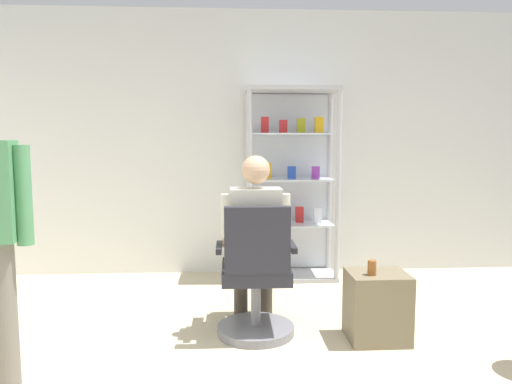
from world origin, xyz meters
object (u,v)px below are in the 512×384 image
object	(u,v)px
display_cabinet_main	(291,183)
seated_shopkeeper	(255,234)
storage_crate	(377,306)
tea_glass	(372,268)
office_chair	(256,283)

from	to	relation	value
display_cabinet_main	seated_shopkeeper	xyz separation A→B (m)	(-0.44, -1.36, -0.25)
seated_shopkeeper	storage_crate	size ratio (longest dim) A/B	2.68
storage_crate	tea_glass	size ratio (longest dim) A/B	4.70
office_chair	seated_shopkeeper	xyz separation A→B (m)	(0.00, 0.16, 0.32)
seated_shopkeeper	tea_glass	distance (m)	0.86
display_cabinet_main	storage_crate	bearing A→B (deg)	-76.16
office_chair	seated_shopkeeper	size ratio (longest dim) A/B	0.74
office_chair	tea_glass	world-z (taller)	office_chair
office_chair	seated_shopkeeper	world-z (taller)	seated_shopkeeper
storage_crate	seated_shopkeeper	bearing A→B (deg)	162.70
display_cabinet_main	office_chair	xyz separation A→B (m)	(-0.44, -1.53, -0.57)
display_cabinet_main	office_chair	size ratio (longest dim) A/B	1.98
seated_shopkeeper	display_cabinet_main	bearing A→B (deg)	72.14
office_chair	storage_crate	distance (m)	0.86
seated_shopkeeper	tea_glass	bearing A→B (deg)	-22.14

